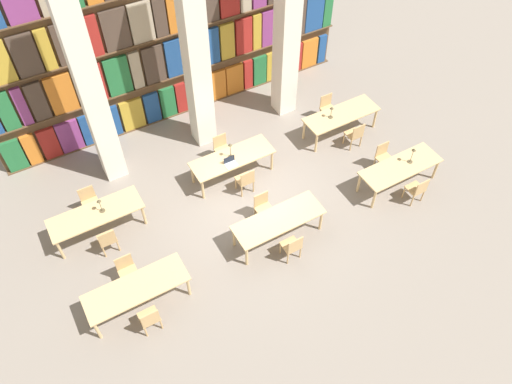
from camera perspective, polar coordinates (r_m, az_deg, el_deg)
The scene contains 28 objects.
ground_plane at distance 13.31m, azimuth -0.27°, elevation -1.50°, with size 40.00×40.00×0.00m, color gray.
bookshelf_bank at distance 14.65m, azimuth -9.32°, elevation 17.25°, with size 10.92×0.35×5.50m.
pillar_left at distance 12.72m, azimuth -18.58°, elevation 11.46°, with size 0.57×0.57×6.00m.
pillar_center at distance 13.29m, azimuth -6.98°, elevation 15.63°, with size 0.57×0.57×6.00m.
pillar_right at distance 14.39m, azimuth 3.62°, elevation 18.78°, with size 0.57×0.57×6.00m.
reading_table_0 at distance 11.43m, azimuth -13.50°, elevation -10.76°, with size 2.30×0.80×0.74m.
chair_0 at distance 11.26m, azimuth -12.05°, elevation -13.94°, with size 0.42×0.40×0.87m.
chair_1 at distance 11.97m, azimuth -14.50°, elevation -8.66°, with size 0.42×0.40×0.87m.
reading_table_1 at distance 12.17m, azimuth 2.58°, elevation -3.32°, with size 2.30×0.80×0.74m.
chair_2 at distance 11.99m, azimuth 4.17°, elevation -6.19°, with size 0.42×0.40×0.87m.
chair_3 at distance 12.67m, azimuth 0.83°, elevation -1.73°, with size 0.42×0.40×0.87m.
reading_table_2 at distance 13.84m, azimuth 16.17°, elevation 2.65°, with size 2.30×0.80×0.74m.
chair_4 at distance 13.71m, azimuth 17.94°, elevation 0.31°, with size 0.42×0.40×0.87m.
chair_5 at distance 14.30m, azimuth 14.37°, elevation 3.95°, with size 0.42×0.40×0.87m.
desk_lamp_0 at distance 13.73m, azimuth 17.49°, elevation 4.28°, with size 0.14×0.14×0.50m.
reading_table_3 at distance 12.88m, azimuth -17.83°, elevation -2.55°, with size 2.30×0.80×0.74m.
chair_6 at distance 12.59m, azimuth -16.62°, elevation -5.22°, with size 0.42×0.40×0.87m.
chair_7 at distance 13.48m, azimuth -18.46°, elevation -1.01°, with size 0.42×0.40×0.87m.
desk_lamp_1 at distance 12.60m, azimuth -17.44°, elevation -1.26°, with size 0.14×0.14×0.43m.
reading_table_4 at distance 13.53m, azimuth -2.73°, elevation 3.78°, with size 2.30×0.80×0.74m.
chair_8 at distance 13.27m, azimuth -1.20°, elevation 1.40°, with size 0.42×0.40×0.87m.
chair_9 at distance 14.12m, azimuth -3.91°, elevation 5.01°, with size 0.42×0.40×0.87m.
desk_lamp_2 at distance 13.26m, azimuth -2.95°, elevation 5.06°, with size 0.14×0.14×0.49m.
laptop at distance 13.27m, azimuth -2.93°, elevation 3.33°, with size 0.32×0.22×0.21m.
reading_table_5 at distance 15.01m, azimuth 9.71°, elevation 8.58°, with size 2.30×0.80×0.74m.
chair_10 at distance 14.78m, azimuth 11.24°, elevation 6.48°, with size 0.42×0.40×0.87m.
chair_11 at distance 15.54m, azimuth 8.17°, elevation 9.55°, with size 0.42×0.40×0.87m.
desk_lamp_3 at distance 14.63m, azimuth 8.63°, elevation 9.21°, with size 0.14×0.14×0.39m.
Camera 1 is at (-4.09, -7.27, 10.37)m, focal length 35.00 mm.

